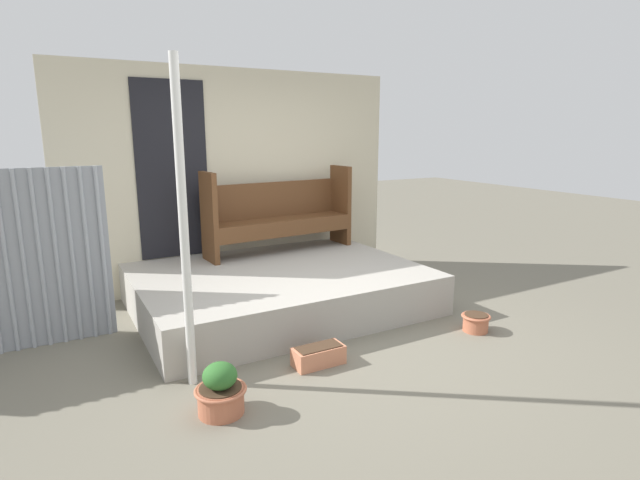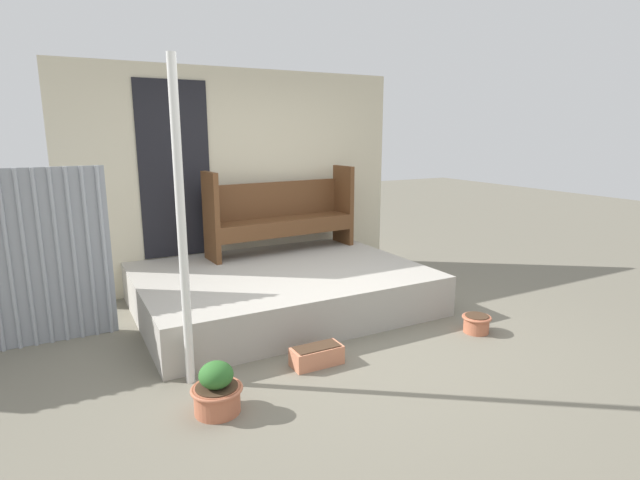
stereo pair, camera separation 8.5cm
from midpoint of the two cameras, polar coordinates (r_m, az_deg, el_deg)
The scene contains 8 objects.
ground_plane at distance 4.62m, azimuth 2.72°, elevation -11.55°, with size 24.00×24.00×0.00m, color #706B5B.
porch_slab at distance 5.43m, azimuth -4.10°, elevation -5.50°, with size 2.94×2.21×0.42m.
house_wall at distance 6.23m, azimuth -8.90°, elevation 7.00°, with size 4.14×0.08×2.60m.
support_post at distance 3.68m, azimuth -14.90°, elevation 1.30°, with size 0.07×0.07×2.39m.
bench at distance 6.10m, azimuth -4.09°, elevation 3.30°, with size 1.88×0.52×1.01m.
flower_pot_left at distance 3.58m, azimuth -11.02°, elevation -16.53°, with size 0.35×0.35×0.36m.
flower_pot_middle at distance 5.03m, azimuth 17.91°, elevation -8.99°, with size 0.27×0.27×0.17m.
planter_box_rect at distance 4.18m, azimuth 0.22°, elevation -13.06°, with size 0.42×0.20×0.16m.
Camera 2 is at (-2.15, -3.63, 1.87)m, focal length 28.00 mm.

